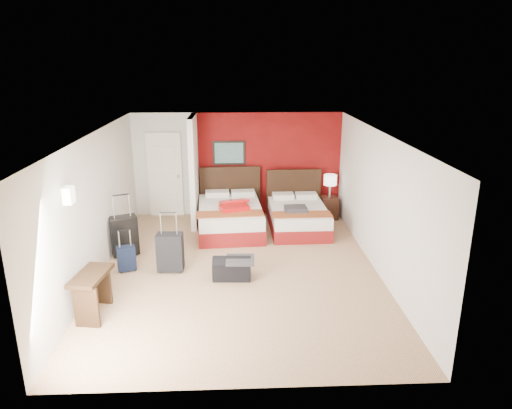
{
  "coord_description": "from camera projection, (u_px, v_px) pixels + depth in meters",
  "views": [
    {
      "loc": [
        -0.05,
        -7.86,
        3.73
      ],
      "look_at": [
        0.34,
        0.8,
        1.0
      ],
      "focal_mm": 32.81,
      "sensor_mm": 36.0,
      "label": 1
    }
  ],
  "objects": [
    {
      "name": "partition_wall",
      "position": [
        194.0,
        171.0,
        10.68
      ],
      "size": [
        0.12,
        1.2,
        2.5
      ],
      "primitive_type": "cube",
      "color": "silver",
      "rests_on": "ground"
    },
    {
      "name": "red_suitcase_open",
      "position": [
        234.0,
        205.0,
        10.24
      ],
      "size": [
        0.83,
        0.98,
        0.1
      ],
      "primitive_type": "cube",
      "rotation": [
        0.0,
        0.0,
        0.32
      ],
      "color": "red",
      "rests_on": "bed_left"
    },
    {
      "name": "jacket_draped",
      "position": [
        240.0,
        260.0,
        8.12
      ],
      "size": [
        0.51,
        0.43,
        0.07
      ],
      "primitive_type": "cube",
      "rotation": [
        0.0,
        0.0,
        -0.04
      ],
      "color": "#343439",
      "rests_on": "duffel_bag"
    },
    {
      "name": "ground",
      "position": [
        240.0,
        269.0,
        8.61
      ],
      "size": [
        6.5,
        6.5,
        0.0
      ],
      "primitive_type": "plane",
      "color": "tan",
      "rests_on": "ground"
    },
    {
      "name": "nightstand",
      "position": [
        329.0,
        208.0,
        11.28
      ],
      "size": [
        0.4,
        0.4,
        0.54
      ],
      "primitive_type": "cube",
      "rotation": [
        0.0,
        0.0,
        0.05
      ],
      "color": "black",
      "rests_on": "ground"
    },
    {
      "name": "bed_left",
      "position": [
        230.0,
        218.0,
        10.44
      ],
      "size": [
        1.5,
        2.06,
        0.59
      ],
      "primitive_type": "cube",
      "rotation": [
        0.0,
        0.0,
        0.06
      ],
      "color": "white",
      "rests_on": "ground"
    },
    {
      "name": "jacket_bundle",
      "position": [
        296.0,
        209.0,
        10.13
      ],
      "size": [
        0.48,
        0.39,
        0.11
      ],
      "primitive_type": "cube",
      "rotation": [
        0.0,
        0.0,
        0.04
      ],
      "color": "#37383D",
      "rests_on": "bed_right"
    },
    {
      "name": "desk",
      "position": [
        93.0,
        294.0,
        7.01
      ],
      "size": [
        0.52,
        0.87,
        0.68
      ],
      "primitive_type": "cube",
      "rotation": [
        0.0,
        0.0,
        -0.15
      ],
      "color": "black",
      "rests_on": "ground"
    },
    {
      "name": "red_accent_panel",
      "position": [
        268.0,
        164.0,
        11.34
      ],
      "size": [
        3.5,
        0.04,
        2.5
      ],
      "primitive_type": "cube",
      "color": "maroon",
      "rests_on": "ground"
    },
    {
      "name": "suitcase_black",
      "position": [
        124.0,
        237.0,
        9.14
      ],
      "size": [
        0.59,
        0.49,
        0.76
      ],
      "primitive_type": "cube",
      "rotation": [
        0.0,
        0.0,
        0.39
      ],
      "color": "black",
      "rests_on": "ground"
    },
    {
      "name": "room_walls",
      "position": [
        169.0,
        185.0,
        9.53
      ],
      "size": [
        5.02,
        6.52,
        2.5
      ],
      "color": "silver",
      "rests_on": "ground"
    },
    {
      "name": "suitcase_charcoal",
      "position": [
        170.0,
        253.0,
        8.46
      ],
      "size": [
        0.48,
        0.31,
        0.69
      ],
      "primitive_type": "cube",
      "rotation": [
        0.0,
        0.0,
        -0.04
      ],
      "color": "black",
      "rests_on": "ground"
    },
    {
      "name": "entry_door",
      "position": [
        165.0,
        175.0,
        11.28
      ],
      "size": [
        0.82,
        0.06,
        2.05
      ],
      "primitive_type": "cube",
      "color": "silver",
      "rests_on": "ground"
    },
    {
      "name": "suitcase_navy",
      "position": [
        127.0,
        260.0,
        8.49
      ],
      "size": [
        0.37,
        0.29,
        0.45
      ],
      "primitive_type": "cube",
      "rotation": [
        0.0,
        0.0,
        0.33
      ],
      "color": "black",
      "rests_on": "ground"
    },
    {
      "name": "bed_right",
      "position": [
        298.0,
        219.0,
        10.52
      ],
      "size": [
        1.27,
        1.8,
        0.53
      ],
      "primitive_type": "cube",
      "rotation": [
        0.0,
        0.0,
        0.01
      ],
      "color": "white",
      "rests_on": "ground"
    },
    {
      "name": "table_lamp",
      "position": [
        330.0,
        186.0,
        11.11
      ],
      "size": [
        0.38,
        0.38,
        0.55
      ],
      "primitive_type": "cylinder",
      "rotation": [
        0.0,
        0.0,
        -0.3
      ],
      "color": "white",
      "rests_on": "nightstand"
    },
    {
      "name": "duffel_bag",
      "position": [
        232.0,
        269.0,
        8.23
      ],
      "size": [
        0.68,
        0.39,
        0.34
      ],
      "primitive_type": "cube",
      "rotation": [
        0.0,
        0.0,
        -0.04
      ],
      "color": "black",
      "rests_on": "ground"
    }
  ]
}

